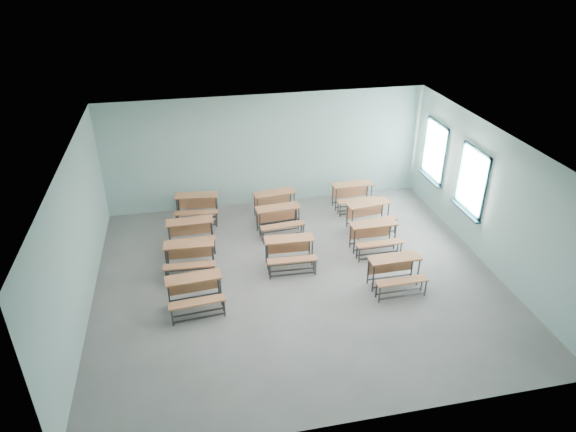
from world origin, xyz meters
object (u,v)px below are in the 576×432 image
desk_unit_r1c2 (374,233)px  desk_unit_r2c0 (191,231)px  desk_unit_r2c1 (279,217)px  desk_unit_r3c1 (275,201)px  desk_unit_r0c2 (396,269)px  desk_unit_r0c0 (195,289)px  desk_unit_r1c0 (190,254)px  desk_unit_r3c2 (353,193)px  desk_unit_r2c2 (370,212)px  desk_unit_r1c1 (290,249)px  desk_unit_r3c0 (197,204)px

desk_unit_r1c2 → desk_unit_r2c0: same height
desk_unit_r2c1 → desk_unit_r3c1: bearing=80.6°
desk_unit_r2c0 → desk_unit_r0c2: bearing=-32.4°
desk_unit_r0c2 → desk_unit_r2c1: same height
desk_unit_r2c0 → desk_unit_r2c1: size_ratio=0.97×
desk_unit_r0c0 → desk_unit_r1c0: size_ratio=1.01×
desk_unit_r0c0 → desk_unit_r2c0: 2.44m
desk_unit_r0c2 → desk_unit_r2c1: bearing=124.7°
desk_unit_r2c0 → desk_unit_r3c1: 2.61m
desk_unit_r1c0 → desk_unit_r2c1: bearing=33.3°
desk_unit_r1c2 → desk_unit_r3c2: 2.30m
desk_unit_r2c2 → desk_unit_r3c1: bearing=146.3°
desk_unit_r1c1 → desk_unit_r3c2: bearing=49.5°
desk_unit_r2c2 → desk_unit_r3c0: (-4.44, 1.41, 0.00)m
desk_unit_r2c2 → desk_unit_r3c2: bearing=85.0°
desk_unit_r2c1 → desk_unit_r3c2: (2.34, 0.97, 0.00)m
desk_unit_r1c2 → desk_unit_r3c2: size_ratio=0.99×
desk_unit_r0c2 → desk_unit_r3c1: same height
desk_unit_r1c0 → desk_unit_r2c1: size_ratio=0.99×
desk_unit_r0c0 → desk_unit_r1c2: 4.63m
desk_unit_r1c1 → desk_unit_r2c2: same height
desk_unit_r0c2 → desk_unit_r3c2: bearing=84.8°
desk_unit_r0c2 → desk_unit_r3c1: size_ratio=0.94×
desk_unit_r1c1 → desk_unit_r2c1: same height
desk_unit_r1c1 → desk_unit_r2c2: (2.44, 1.34, 0.00)m
desk_unit_r0c0 → desk_unit_r1c1: same height
desk_unit_r2c0 → desk_unit_r3c0: size_ratio=0.95×
desk_unit_r0c2 → desk_unit_r3c0: size_ratio=0.95×
desk_unit_r1c2 → desk_unit_r1c0: bearing=179.9°
desk_unit_r1c1 → desk_unit_r3c0: bearing=128.6°
desk_unit_r2c0 → desk_unit_r3c1: size_ratio=0.95×
desk_unit_r0c2 → desk_unit_r1c1: bearing=147.9°
desk_unit_r1c0 → desk_unit_r0c2: bearing=-15.6°
desk_unit_r0c0 → desk_unit_r1c1: (2.24, 1.11, 0.00)m
desk_unit_r0c2 → desk_unit_r2c0: size_ratio=0.99×
desk_unit_r1c2 → desk_unit_r2c0: size_ratio=0.99×
desk_unit_r0c2 → desk_unit_r2c2: bearing=81.7°
desk_unit_r0c0 → desk_unit_r0c2: size_ratio=1.04×
desk_unit_r3c1 → desk_unit_r3c2: size_ratio=1.06×
desk_unit_r3c1 → desk_unit_r1c0: bearing=-143.8°
desk_unit_r0c2 → desk_unit_r1c1: same height
desk_unit_r1c0 → desk_unit_r1c2: bearing=3.8°
desk_unit_r2c1 → desk_unit_r3c0: (-2.06, 1.16, 0.00)m
desk_unit_r1c1 → desk_unit_r1c2: size_ratio=1.02×
desk_unit_r1c0 → desk_unit_r3c1: (2.42, 2.24, 0.00)m
desk_unit_r3c0 → desk_unit_r3c2: (4.39, -0.18, 0.00)m
desk_unit_r2c0 → desk_unit_r2c2: size_ratio=0.94×
desk_unit_r0c2 → desk_unit_r1c2: size_ratio=1.00×
desk_unit_r0c2 → desk_unit_r3c2: size_ratio=0.99×
desk_unit_r0c0 → desk_unit_r3c0: same height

